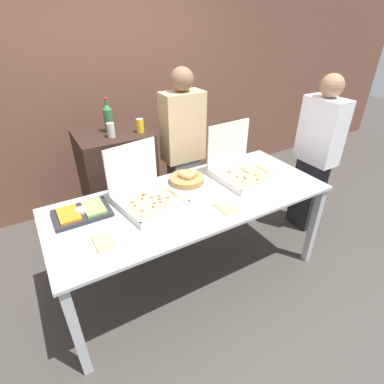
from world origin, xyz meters
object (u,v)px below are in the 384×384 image
paper_plate_front_left (226,207)px  veggie_tray (82,213)px  person_guest_cap (183,152)px  bread_basket (187,178)px  soda_bottle (108,117)px  paper_plate_front_right (104,241)px  pizza_box_far_left (146,194)px  pizza_box_near_right (240,168)px  person_guest_plaid (316,155)px  soda_can_colored (140,126)px  soda_can_silver (111,130)px

paper_plate_front_left → veggie_tray: veggie_tray is taller
veggie_tray → person_guest_cap: person_guest_cap is taller
bread_basket → soda_bottle: 0.89m
paper_plate_front_right → veggie_tray: veggie_tray is taller
pizza_box_far_left → soda_bottle: (0.01, 0.79, 0.38)m
pizza_box_near_right → person_guest_plaid: bearing=-7.3°
paper_plate_front_left → person_guest_plaid: 1.37m
person_guest_cap → bread_basket: bearing=64.5°
soda_can_colored → bread_basket: bearing=-69.4°
paper_plate_front_right → person_guest_plaid: size_ratio=0.12×
paper_plate_front_left → person_guest_plaid: (1.34, 0.29, 0.02)m
pizza_box_near_right → veggie_tray: (-1.35, 0.09, -0.06)m
soda_can_colored → person_guest_cap: person_guest_cap is taller
bread_basket → pizza_box_near_right: bearing=-17.3°
person_guest_cap → person_guest_plaid: bearing=149.5°
soda_can_colored → person_guest_cap: 0.53m
pizza_box_far_left → person_guest_cap: (0.65, 0.60, -0.02)m
pizza_box_near_right → soda_bottle: (-0.87, 0.80, 0.38)m
pizza_box_far_left → pizza_box_near_right: pizza_box_near_right is taller
pizza_box_near_right → soda_bottle: bearing=134.4°
paper_plate_front_right → veggie_tray: (-0.05, 0.38, 0.01)m
soda_can_colored → veggie_tray: bearing=-141.9°
paper_plate_front_left → paper_plate_front_right: (-0.89, 0.08, 0.00)m
bread_basket → soda_bottle: bearing=122.6°
pizza_box_near_right → veggie_tray: pizza_box_near_right is taller
pizza_box_near_right → person_guest_plaid: size_ratio=0.30×
pizza_box_far_left → person_guest_plaid: person_guest_plaid is taller
soda_can_silver → person_guest_cap: bearing=-4.4°
pizza_box_near_right → bread_basket: (-0.45, 0.14, -0.04)m
pizza_box_far_left → paper_plate_front_right: 0.52m
pizza_box_far_left → paper_plate_front_left: pizza_box_far_left is taller
pizza_box_near_right → bread_basket: bearing=159.5°
veggie_tray → person_guest_cap: size_ratio=0.23×
pizza_box_far_left → bread_basket: 0.45m
soda_can_colored → soda_can_silver: bearing=175.9°
paper_plate_front_right → soda_can_silver: 1.09m
soda_can_colored → person_guest_plaid: person_guest_plaid is taller
soda_can_colored → person_guest_cap: (0.41, -0.03, -0.33)m
paper_plate_front_right → soda_bottle: 1.25m
pizza_box_near_right → soda_can_silver: 1.16m
paper_plate_front_left → veggie_tray: size_ratio=0.63×
pizza_box_near_right → paper_plate_front_right: bearing=-170.7°
paper_plate_front_left → bread_basket: 0.50m
pizza_box_far_left → soda_can_colored: size_ratio=4.15×
soda_can_silver → person_guest_plaid: person_guest_plaid is taller
veggie_tray → soda_bottle: soda_bottle is taller
paper_plate_front_right → bread_basket: bread_basket is taller
paper_plate_front_right → veggie_tray: bearing=97.2°
paper_plate_front_left → soda_can_colored: soda_can_colored is taller
bread_basket → person_guest_plaid: (1.38, -0.21, -0.01)m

